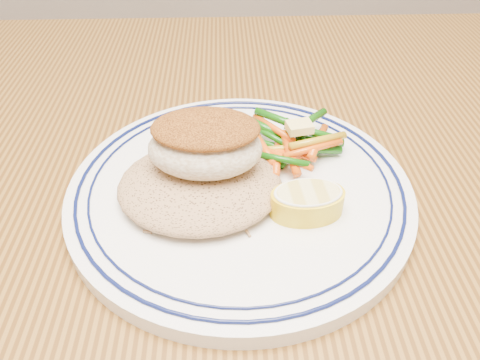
% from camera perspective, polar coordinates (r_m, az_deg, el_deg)
% --- Properties ---
extents(dining_table, '(1.50, 0.90, 0.75)m').
position_cam_1_polar(dining_table, '(0.49, 2.07, -11.05)').
color(dining_table, '#533210').
rests_on(dining_table, ground).
extents(plate, '(0.30, 0.30, 0.02)m').
position_cam_1_polar(plate, '(0.41, -0.00, -1.12)').
color(plate, white).
rests_on(plate, dining_table).
extents(rice_pilaf, '(0.14, 0.12, 0.03)m').
position_cam_1_polar(rice_pilaf, '(0.39, -4.92, -0.26)').
color(rice_pilaf, '#99744C').
rests_on(rice_pilaf, plate).
extents(fish_fillet, '(0.10, 0.07, 0.05)m').
position_cam_1_polar(fish_fillet, '(0.38, -4.26, 4.48)').
color(fish_fillet, beige).
rests_on(fish_fillet, rice_pilaf).
extents(vegetable_pile, '(0.11, 0.09, 0.03)m').
position_cam_1_polar(vegetable_pile, '(0.44, 6.11, 4.57)').
color(vegetable_pile, '#114E09').
rests_on(vegetable_pile, plate).
extents(butter_pat, '(0.03, 0.02, 0.01)m').
position_cam_1_polar(butter_pat, '(0.43, 7.27, 6.43)').
color(butter_pat, '#F3DD77').
rests_on(butter_pat, vegetable_pile).
extents(lemon_wedge, '(0.06, 0.06, 0.02)m').
position_cam_1_polar(lemon_wedge, '(0.38, 8.20, -2.55)').
color(lemon_wedge, yellow).
rests_on(lemon_wedge, plate).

